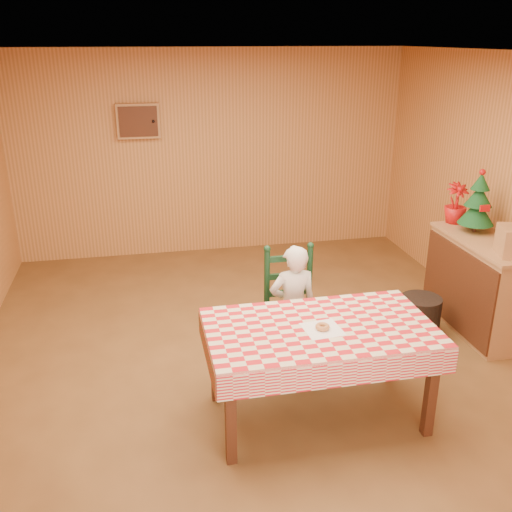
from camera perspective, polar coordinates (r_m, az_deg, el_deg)
The scene contains 11 objects.
ground at distance 5.15m, azimuth 0.46°, elevation -10.71°, with size 6.00×6.00×0.00m, color brown.
cabin_walls at distance 4.98m, azimuth -0.82°, elevation 10.81°, with size 5.10×6.05×2.65m.
dining_table at distance 4.19m, azimuth 6.40°, elevation -7.98°, with size 1.66×0.96×0.77m.
ladder_chair at distance 4.94m, azimuth 3.53°, elevation -5.52°, with size 0.44×0.40×1.08m.
seated_child at distance 4.87m, azimuth 3.72°, elevation -5.19°, with size 0.41×0.27×1.12m, color silver.
napkin at distance 4.11m, azimuth 6.66°, elevation -7.28°, with size 0.26×0.26×0.00m, color white.
donut at distance 4.10m, azimuth 6.67°, elevation -7.05°, with size 0.10×0.10×0.04m, color #B37440.
shelf_unit at distance 5.94m, azimuth 21.56°, elevation -2.70°, with size 0.54×1.24×0.93m.
christmas_tree at distance 5.90m, azimuth 21.31°, elevation 4.89°, with size 0.34×0.34×0.62m.
flower_arrangement at distance 6.14m, azimuth 19.36°, elevation 5.01°, with size 0.23×0.23×0.41m, color #B51010.
storage_bin at distance 5.75m, azimuth 16.06°, elevation -5.79°, with size 0.39×0.39×0.39m, color black.
Camera 1 is at (-0.93, -4.28, 2.72)m, focal length 40.00 mm.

